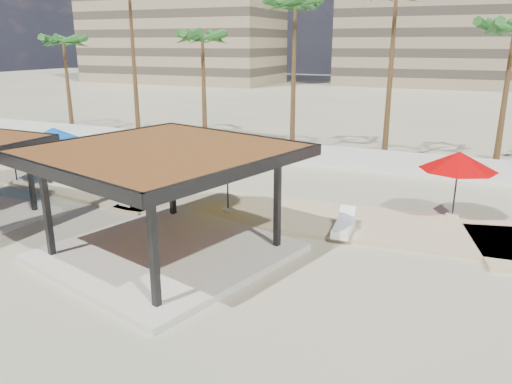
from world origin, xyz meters
TOP-DOWN VIEW (x-y plane):
  - ground at (0.00, 0.00)m, footprint 200.00×200.00m
  - promenade at (2.00, 7.67)m, footprint 44.45×7.97m
  - boundary_wall at (0.00, 16.00)m, footprint 56.00×0.30m
  - pavilion_central at (-1.15, 1.71)m, footprint 8.90×8.90m
  - umbrella_a at (-10.65, 6.48)m, footprint 3.65×3.65m
  - umbrella_b at (-1.14, 6.19)m, footprint 3.34×3.34m
  - umbrella_c at (7.35, 9.20)m, footprint 3.14×3.14m
  - umbrella_f at (-12.72, 5.80)m, footprint 3.08×3.08m
  - lounger_a at (-5.26, 5.84)m, footprint 0.94×2.04m
  - lounger_b at (3.80, 5.84)m, footprint 0.78×1.93m
  - palm_a at (-21.00, 18.30)m, footprint 3.00×3.00m
  - palm_c at (-9.00, 18.10)m, footprint 3.00×3.00m
  - palm_d at (-3.00, 18.90)m, footprint 3.00×3.00m
  - palm_e at (3.00, 18.40)m, footprint 3.00×3.00m

SIDE VIEW (x-z plane):
  - ground at x=0.00m, z-range 0.00..0.00m
  - promenade at x=2.00m, z-range -0.06..0.18m
  - lounger_b at x=3.80m, z-range -0.01..0.71m
  - lounger_a at x=-5.26m, z-range -0.01..0.73m
  - boundary_wall at x=0.00m, z-range 0.00..1.20m
  - pavilion_central at x=-1.15m, z-range 0.36..4.04m
  - umbrella_b at x=-1.14m, z-range 1.04..3.42m
  - umbrella_c at x=7.35m, z-range 1.13..3.77m
  - umbrella_f at x=-12.72m, z-range 1.14..3.81m
  - umbrella_a at x=-10.65m, z-range 1.18..3.95m
  - palm_a at x=-21.00m, z-range 2.82..10.61m
  - palm_c at x=-9.00m, z-range 2.92..10.95m
  - palm_d at x=-3.00m, z-range 3.74..13.63m
  - palm_e at x=3.00m, z-range 3.91..14.20m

